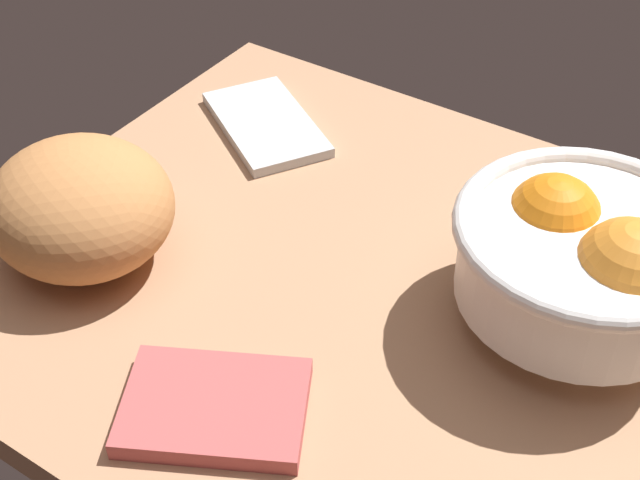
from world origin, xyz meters
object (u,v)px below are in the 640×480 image
fruit_bowl (585,258)px  bread_loaf (81,207)px  napkin_folded (215,407)px  napkin_spare (266,124)px

fruit_bowl → bread_loaf: size_ratio=1.28×
fruit_bowl → bread_loaf: bearing=22.3°
bread_loaf → napkin_folded: bread_loaf is taller
bread_loaf → napkin_spare: bread_loaf is taller
napkin_folded → napkin_spare: bearing=-59.7°
bread_loaf → napkin_spare: bearing=-92.9°
fruit_bowl → bread_loaf: fruit_bowl is taller
napkin_folded → napkin_spare: 37.21cm
fruit_bowl → napkin_folded: 29.99cm
bread_loaf → napkin_spare: 24.85cm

